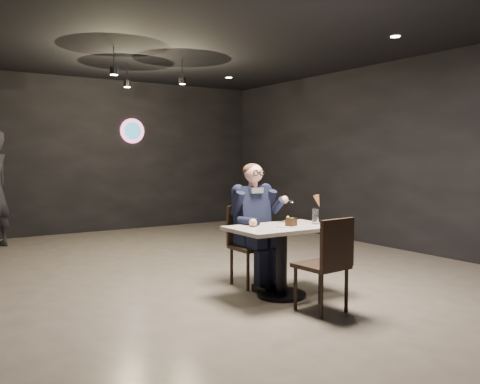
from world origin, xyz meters
TOP-DOWN VIEW (x-y plane):
  - floor at (0.00, 0.00)m, footprint 9.00×9.00m
  - wall_sign at (0.80, 4.47)m, footprint 0.50×0.06m
  - pendant_lights at (0.00, 2.00)m, footprint 1.40×1.20m
  - main_table at (0.24, -1.21)m, footprint 1.10×0.70m
  - chair_far at (0.24, -0.66)m, footprint 0.42×0.46m
  - chair_near at (0.24, -1.83)m, footprint 0.45×0.49m
  - seated_man at (0.24, -0.66)m, footprint 0.60×0.80m
  - dessert_plate at (0.25, -1.29)m, footprint 0.22×0.22m
  - cake_slice at (0.28, -1.32)m, footprint 0.13×0.12m
  - mint_leaf at (0.28, -1.33)m, footprint 0.06×0.04m
  - sundae_glass at (0.66, -1.27)m, footprint 0.07×0.07m
  - wafer_cone at (0.67, -1.29)m, footprint 0.08×0.08m

SIDE VIEW (x-z plane):
  - floor at x=0.00m, z-range 0.00..0.00m
  - main_table at x=0.24m, z-range 0.00..0.75m
  - chair_far at x=0.24m, z-range 0.00..0.92m
  - chair_near at x=0.24m, z-range 0.00..0.92m
  - seated_man at x=0.24m, z-range 0.00..1.44m
  - dessert_plate at x=0.25m, z-range 0.75..0.76m
  - cake_slice at x=0.28m, z-range 0.76..0.84m
  - sundae_glass at x=0.66m, z-range 0.75..0.92m
  - mint_leaf at x=0.28m, z-range 0.84..0.85m
  - wafer_cone at x=0.67m, z-range 0.93..1.07m
  - wall_sign at x=0.80m, z-range 1.75..2.25m
  - pendant_lights at x=0.00m, z-range 2.70..3.06m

